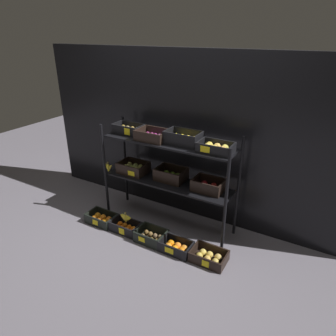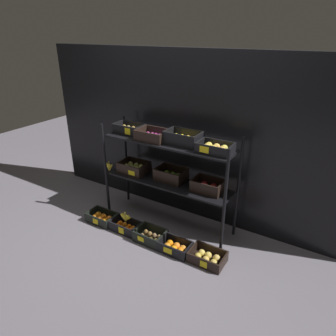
% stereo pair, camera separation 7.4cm
% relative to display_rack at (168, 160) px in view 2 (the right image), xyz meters
% --- Properties ---
extents(ground_plane, '(10.00, 10.00, 0.00)m').
position_rel_display_rack_xyz_m(ground_plane, '(0.01, -0.01, -0.81)').
color(ground_plane, slate).
extents(storefront_wall, '(3.90, 0.12, 1.95)m').
position_rel_display_rack_xyz_m(storefront_wall, '(0.01, 0.39, 0.16)').
color(storefront_wall, black).
rests_on(storefront_wall, ground_plane).
extents(display_rack, '(1.62, 0.42, 1.17)m').
position_rel_display_rack_xyz_m(display_rack, '(0.00, 0.00, 0.00)').
color(display_rack, black).
rests_on(display_rack, ground_plane).
extents(crate_ground_orange, '(0.35, 0.23, 0.12)m').
position_rel_display_rack_xyz_m(crate_ground_orange, '(-0.69, -0.40, -0.77)').
color(crate_ground_orange, black).
rests_on(crate_ground_orange, ground_plane).
extents(crate_ground_tangerine, '(0.35, 0.21, 0.12)m').
position_rel_display_rack_xyz_m(crate_ground_tangerine, '(-0.34, -0.39, -0.77)').
color(crate_ground_tangerine, black).
rests_on(crate_ground_tangerine, ground_plane).
extents(crate_ground_kiwi, '(0.32, 0.24, 0.13)m').
position_rel_display_rack_xyz_m(crate_ground_kiwi, '(0.02, -0.39, -0.76)').
color(crate_ground_kiwi, black).
rests_on(crate_ground_kiwi, ground_plane).
extents(crate_ground_right_orange, '(0.34, 0.21, 0.12)m').
position_rel_display_rack_xyz_m(crate_ground_right_orange, '(0.34, -0.41, -0.76)').
color(crate_ground_right_orange, black).
rests_on(crate_ground_right_orange, ground_plane).
extents(crate_ground_apple_gold, '(0.35, 0.25, 0.11)m').
position_rel_display_rack_xyz_m(crate_ground_apple_gold, '(0.69, -0.38, -0.77)').
color(crate_ground_apple_gold, black).
rests_on(crate_ground_apple_gold, ground_plane).
extents(banana_bunch_loose, '(0.16, 0.04, 0.13)m').
position_rel_display_rack_xyz_m(banana_bunch_loose, '(-0.32, -0.39, -0.64)').
color(banana_bunch_loose, brown).
rests_on(banana_bunch_loose, crate_ground_tangerine).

